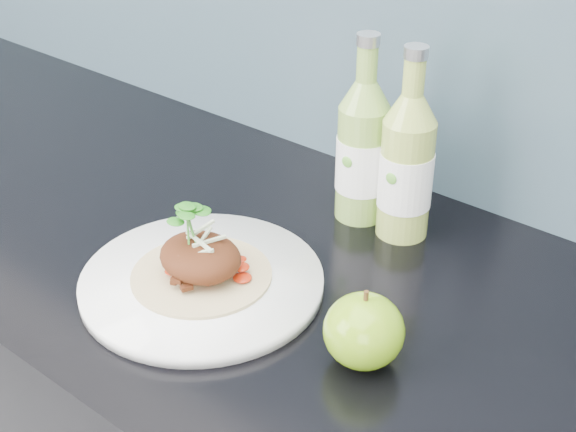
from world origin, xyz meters
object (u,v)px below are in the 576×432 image
Objects in this scene: green_apple at (364,331)px; cider_bottle_left at (363,151)px; dinner_plate at (202,282)px; cider_bottle_right at (406,167)px.

green_apple is 0.37× the size of cider_bottle_left.
cider_bottle_left is (-0.17, 0.24, 0.06)m from green_apple.
cider_bottle_left reaches higher than dinner_plate.
cider_bottle_right reaches higher than green_apple.
dinner_plate is 0.27m from cider_bottle_left.
green_apple is 0.37× the size of cider_bottle_right.
cider_bottle_right is (-0.10, 0.24, 0.06)m from green_apple.
dinner_plate is at bearing -95.51° from cider_bottle_right.
cider_bottle_right reaches higher than dinner_plate.
cider_bottle_left is (0.05, 0.25, 0.09)m from dinner_plate.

